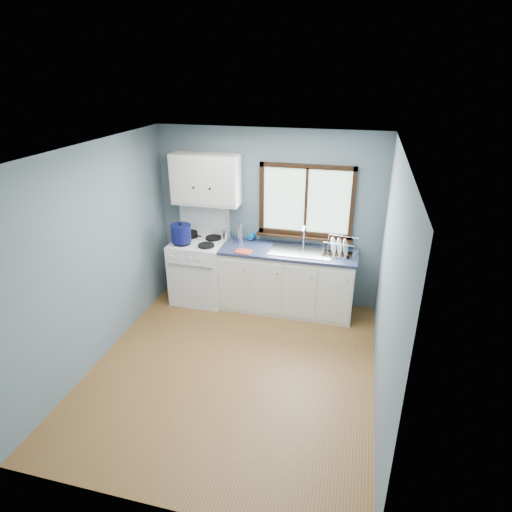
% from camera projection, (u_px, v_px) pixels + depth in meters
% --- Properties ---
extents(floor, '(3.20, 3.60, 0.02)m').
position_uv_depth(floor, '(233.00, 369.00, 4.99)').
color(floor, brown).
rests_on(floor, ground).
extents(ceiling, '(3.20, 3.60, 0.02)m').
position_uv_depth(ceiling, '(227.00, 150.00, 3.98)').
color(ceiling, white).
rests_on(ceiling, wall_back).
extents(wall_back, '(3.20, 0.02, 2.50)m').
position_uv_depth(wall_back, '(268.00, 218.00, 6.09)').
color(wall_back, slate).
rests_on(wall_back, ground).
extents(wall_front, '(3.20, 0.02, 2.50)m').
position_uv_depth(wall_front, '(151.00, 385.00, 2.88)').
color(wall_front, slate).
rests_on(wall_front, ground).
extents(wall_left, '(0.02, 3.60, 2.50)m').
position_uv_depth(wall_left, '(95.00, 256.00, 4.85)').
color(wall_left, slate).
rests_on(wall_left, ground).
extents(wall_right, '(0.02, 3.60, 2.50)m').
position_uv_depth(wall_right, '(390.00, 289.00, 4.13)').
color(wall_right, slate).
rests_on(wall_right, ground).
extents(gas_range, '(0.76, 0.69, 1.36)m').
position_uv_depth(gas_range, '(200.00, 269.00, 6.31)').
color(gas_range, white).
rests_on(gas_range, floor).
extents(base_cabinets, '(1.85, 0.60, 0.88)m').
position_uv_depth(base_cabinets, '(287.00, 283.00, 6.07)').
color(base_cabinets, white).
rests_on(base_cabinets, floor).
extents(countertop, '(1.89, 0.64, 0.04)m').
position_uv_depth(countertop, '(288.00, 251.00, 5.87)').
color(countertop, '#1E2640').
rests_on(countertop, base_cabinets).
extents(sink, '(0.84, 0.46, 0.44)m').
position_uv_depth(sink, '(301.00, 255.00, 5.85)').
color(sink, silver).
rests_on(sink, countertop).
extents(window, '(1.36, 0.10, 1.03)m').
position_uv_depth(window, '(306.00, 206.00, 5.85)').
color(window, '#9EC6A8').
rests_on(window, wall_back).
extents(upper_cabinets, '(0.95, 0.35, 0.70)m').
position_uv_depth(upper_cabinets, '(206.00, 179.00, 5.90)').
color(upper_cabinets, white).
rests_on(upper_cabinets, wall_back).
extents(skillet, '(0.36, 0.29, 0.04)m').
position_uv_depth(skillet, '(190.00, 233.00, 6.28)').
color(skillet, black).
rests_on(skillet, gas_range).
extents(stockpot, '(0.32, 0.32, 0.28)m').
position_uv_depth(stockpot, '(181.00, 233.00, 5.99)').
color(stockpot, '#0D104B').
rests_on(stockpot, gas_range).
extents(utensil_crock, '(0.15, 0.15, 0.41)m').
position_uv_depth(utensil_crock, '(228.00, 234.00, 6.18)').
color(utensil_crock, silver).
rests_on(utensil_crock, countertop).
extents(thermos, '(0.08, 0.08, 0.30)m').
position_uv_depth(thermos, '(240.00, 233.00, 6.06)').
color(thermos, silver).
rests_on(thermos, countertop).
extents(soap_bottle, '(0.12, 0.12, 0.26)m').
position_uv_depth(soap_bottle, '(250.00, 233.00, 6.11)').
color(soap_bottle, '#0A59A8').
rests_on(soap_bottle, countertop).
extents(dish_towel, '(0.24, 0.18, 0.02)m').
position_uv_depth(dish_towel, '(243.00, 252.00, 5.79)').
color(dish_towel, '#C43D27').
rests_on(dish_towel, countertop).
extents(dish_rack, '(0.47, 0.38, 0.22)m').
position_uv_depth(dish_rack, '(340.00, 250.00, 5.71)').
color(dish_rack, silver).
rests_on(dish_rack, countertop).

